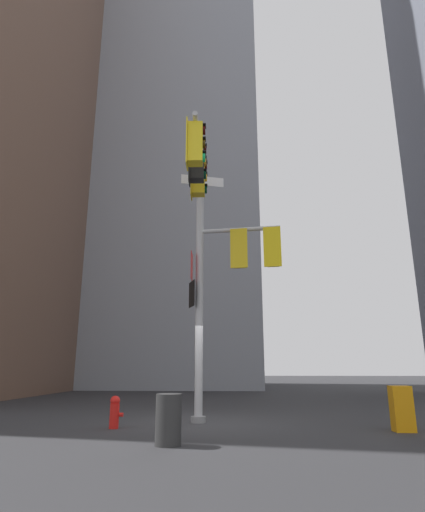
# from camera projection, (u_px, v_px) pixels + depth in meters

# --- Properties ---
(ground) EXTENTS (120.00, 120.00, 0.00)m
(ground) POSITION_uv_depth(u_px,v_px,m) (198.00, 423.00, 10.93)
(ground) COLOR #2D2D30
(building_mid_block) EXTENTS (12.84, 12.84, 50.68)m
(building_mid_block) POSITION_uv_depth(u_px,v_px,m) (180.00, 94.00, 37.99)
(building_mid_block) COLOR #9399A3
(building_mid_block) RESTS_ON ground
(signal_pole_assembly) EXTENTS (2.82, 3.58, 8.15)m
(signal_pole_assembly) POSITION_uv_depth(u_px,v_px,m) (213.00, 227.00, 11.41)
(signal_pole_assembly) COLOR #B2B2B5
(signal_pole_assembly) RESTS_ON ground
(fire_hydrant) EXTENTS (0.33, 0.23, 0.74)m
(fire_hydrant) POSITION_uv_depth(u_px,v_px,m) (115.00, 411.00, 9.98)
(fire_hydrant) COLOR red
(fire_hydrant) RESTS_ON ground
(newspaper_box) EXTENTS (0.45, 0.36, 0.99)m
(newspaper_box) POSITION_uv_depth(u_px,v_px,m) (402.00, 408.00, 9.51)
(newspaper_box) COLOR orange
(newspaper_box) RESTS_ON ground
(trash_bin) EXTENTS (0.49, 0.49, 0.91)m
(trash_bin) POSITION_uv_depth(u_px,v_px,m) (169.00, 419.00, 7.86)
(trash_bin) COLOR #2D2D2D
(trash_bin) RESTS_ON ground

